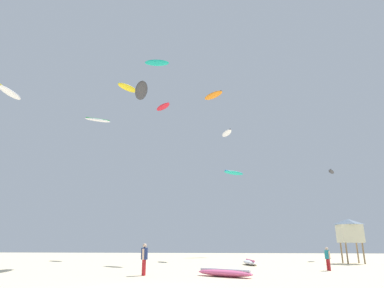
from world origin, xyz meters
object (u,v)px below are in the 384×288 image
object	(u,v)px
person_foreground	(144,257)
kite_aloft_3	(10,93)
person_midground	(328,257)
kite_aloft_4	(213,95)
lifeguard_tower	(349,230)
kite_grounded_near	(250,262)
kite_aloft_0	(227,133)
kite_aloft_6	(163,107)
kite_grounded_mid	(225,273)
kite_aloft_5	(157,63)
kite_aloft_7	(234,173)
kite_aloft_8	(128,88)
kite_aloft_2	(331,172)
kite_aloft_1	(141,91)
kite_aloft_9	(98,120)

from	to	relation	value
person_foreground	kite_aloft_3	size ratio (longest dim) A/B	0.50
person_midground	kite_aloft_4	bearing A→B (deg)	-77.79
person_foreground	lifeguard_tower	distance (m)	22.19
person_foreground	kite_grounded_near	world-z (taller)	person_foreground
kite_aloft_0	kite_aloft_3	world-z (taller)	kite_aloft_3
person_foreground	kite_aloft_6	distance (m)	32.83
person_midground	kite_aloft_0	size ratio (longest dim) A/B	0.50
kite_aloft_3	kite_grounded_mid	bearing A→B (deg)	-24.17
kite_grounded_mid	kite_aloft_5	size ratio (longest dim) A/B	1.30
kite_aloft_7	kite_aloft_4	bearing A→B (deg)	-98.13
kite_aloft_0	kite_aloft_6	distance (m)	11.45
lifeguard_tower	kite_aloft_7	size ratio (longest dim) A/B	1.10
kite_grounded_near	kite_aloft_8	xyz separation A→B (m)	(-14.72, 7.55, 21.69)
kite_aloft_4	kite_aloft_6	bearing A→B (deg)	129.62
kite_aloft_7	kite_grounded_near	bearing A→B (deg)	-88.01
kite_aloft_2	kite_aloft_4	distance (m)	17.96
kite_grounded_near	kite_aloft_3	size ratio (longest dim) A/B	1.09
kite_grounded_near	kite_aloft_8	size ratio (longest dim) A/B	1.24
lifeguard_tower	person_foreground	bearing A→B (deg)	-139.09
kite_grounded_near	kite_aloft_5	world-z (taller)	kite_aloft_5
kite_grounded_mid	person_foreground	bearing A→B (deg)	177.44
kite_aloft_1	kite_aloft_2	world-z (taller)	kite_aloft_1
person_midground	kite_aloft_0	bearing A→B (deg)	-94.35
kite_grounded_near	kite_aloft_7	xyz separation A→B (m)	(-0.73, 20.96, 12.54)
kite_aloft_9	person_midground	bearing A→B (deg)	-31.10
lifeguard_tower	kite_aloft_7	distance (m)	22.84
kite_aloft_6	kite_aloft_0	bearing A→B (deg)	-18.27
kite_aloft_2	kite_aloft_7	size ratio (longest dim) A/B	0.66
kite_aloft_8	kite_aloft_7	bearing A→B (deg)	43.79
kite_aloft_7	lifeguard_tower	bearing A→B (deg)	-59.11
person_midground	kite_aloft_8	bearing A→B (deg)	-60.72
kite_aloft_2	kite_aloft_1	bearing A→B (deg)	-148.17
lifeguard_tower	kite_aloft_1	distance (m)	24.65
kite_grounded_near	kite_aloft_5	distance (m)	22.71
lifeguard_tower	kite_aloft_3	world-z (taller)	kite_aloft_3
kite_grounded_near	kite_aloft_6	bearing A→B (deg)	128.74
kite_aloft_5	kite_aloft_8	size ratio (longest dim) A/B	0.86
lifeguard_tower	kite_aloft_9	world-z (taller)	kite_aloft_9
kite_aloft_0	kite_aloft_6	xyz separation A→B (m)	(-9.47, 3.13, 5.63)
kite_aloft_4	kite_aloft_7	xyz separation A→B (m)	(2.40, 16.76, -5.86)
person_foreground	kite_aloft_5	distance (m)	23.15
kite_aloft_1	kite_aloft_5	world-z (taller)	kite_aloft_5
kite_aloft_0	kite_aloft_4	size ratio (longest dim) A/B	1.16
kite_grounded_near	kite_aloft_0	distance (m)	19.23
kite_aloft_1	kite_aloft_6	bearing A→B (deg)	93.77
kite_aloft_7	kite_aloft_8	bearing A→B (deg)	-136.21
kite_aloft_3	kite_aloft_7	bearing A→B (deg)	42.42
kite_aloft_4	kite_aloft_6	xyz separation A→B (m)	(-8.02, 9.69, 3.08)
lifeguard_tower	kite_aloft_1	bearing A→B (deg)	-164.97
kite_aloft_0	person_foreground	bearing A→B (deg)	-103.14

